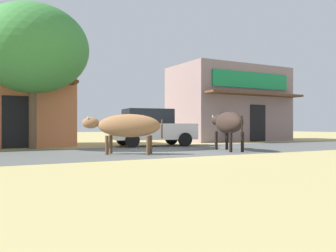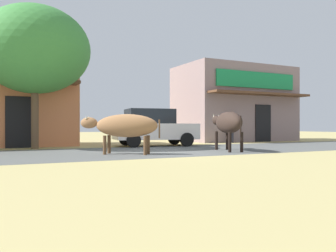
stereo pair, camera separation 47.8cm
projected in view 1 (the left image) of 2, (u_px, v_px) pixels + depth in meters
The scene contains 8 objects.
ground at pixel (153, 151), 12.65m from camera, with size 80.00×80.00×0.00m, color tan.
asphalt_road at pixel (153, 151), 12.65m from camera, with size 72.00×5.33×0.00m, color #545655.
storefront_right_club at pixel (229, 104), 21.91m from camera, with size 6.78×4.92×4.45m.
roadside_tree at pixel (33, 49), 13.66m from camera, with size 4.25×4.25×5.56m.
parked_hatchback_car at pixel (152, 127), 15.84m from camera, with size 3.84×2.22×1.64m.
cow_near_brown at pixel (127, 126), 11.18m from camera, with size 2.31×1.84×1.27m.
cow_far_dark at pixel (228, 123), 12.84m from camera, with size 1.12×2.61×1.41m.
pedestrian_by_shop at pixel (227, 125), 18.96m from camera, with size 0.47×0.61×1.62m.
Camera 1 is at (-5.61, -11.35, 0.90)m, focal length 38.08 mm.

